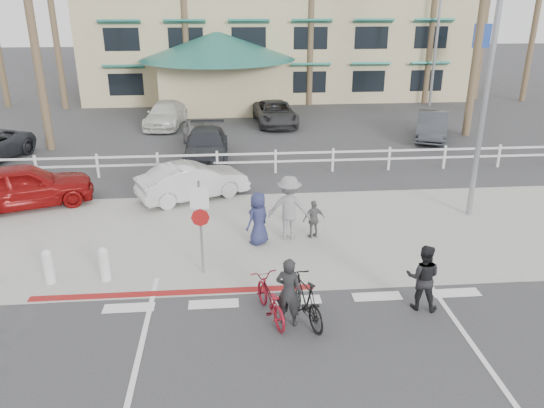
{
  "coord_description": "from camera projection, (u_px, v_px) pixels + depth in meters",
  "views": [
    {
      "loc": [
        -1.53,
        -10.4,
        6.92
      ],
      "look_at": [
        -0.37,
        3.24,
        1.5
      ],
      "focal_mm": 35.0,
      "sensor_mm": 36.0,
      "label": 1
    }
  ],
  "objects": [
    {
      "name": "bollard_1",
      "position": [
        48.0,
        266.0,
        13.5
      ],
      "size": [
        0.26,
        0.26,
        0.95
      ],
      "primitive_type": null,
      "color": "silver",
      "rests_on": "ground"
    },
    {
      "name": "palm_5",
      "position": [
        312.0,
        2.0,
        33.39
      ],
      "size": [
        4.0,
        4.0,
        13.0
      ],
      "primitive_type": null,
      "color": "#234F1E",
      "rests_on": "ground"
    },
    {
      "name": "building",
      "position": [
        272.0,
        13.0,
        39.1
      ],
      "size": [
        28.0,
        16.0,
        11.3
      ],
      "primitive_type": null,
      "color": "#CAB98A",
      "rests_on": "ground"
    },
    {
      "name": "cross_street",
      "position": [
        270.0,
        190.0,
        20.18
      ],
      "size": [
        40.0,
        5.0,
        0.01
      ],
      "primitive_type": "cube",
      "color": "#333335",
      "rests_on": "ground"
    },
    {
      "name": "lot_car_5",
      "position": [
        275.0,
        113.0,
        30.1
      ],
      "size": [
        2.43,
        4.8,
        1.3
      ],
      "primitive_type": "imported",
      "rotation": [
        0.0,
        0.0,
        0.06
      ],
      "color": "#2E2E31",
      "rests_on": "ground"
    },
    {
      "name": "palm_1",
      "position": [
        51.0,
        2.0,
        32.12
      ],
      "size": [
        4.0,
        4.0,
        13.0
      ],
      "primitive_type": null,
      "color": "#234F1E",
      "rests_on": "ground"
    },
    {
      "name": "bike_black",
      "position": [
        305.0,
        299.0,
        11.91
      ],
      "size": [
        1.03,
        1.9,
        1.1
      ],
      "primitive_type": "imported",
      "rotation": [
        0.0,
        0.0,
        3.44
      ],
      "color": "black",
      "rests_on": "ground"
    },
    {
      "name": "lot_car_4",
      "position": [
        166.0,
        114.0,
        29.71
      ],
      "size": [
        2.37,
        4.73,
        1.32
      ],
      "primitive_type": "imported",
      "rotation": [
        0.0,
        0.0,
        -0.12
      ],
      "color": "silver",
      "rests_on": "ground"
    },
    {
      "name": "bike_red",
      "position": [
        270.0,
        299.0,
        12.04
      ],
      "size": [
        1.05,
        1.89,
        0.94
      ],
      "primitive_type": "imported",
      "rotation": [
        0.0,
        0.0,
        3.4
      ],
      "color": "maroon",
      "rests_on": "ground"
    },
    {
      "name": "rail_fence",
      "position": [
        278.0,
        161.0,
        21.89
      ],
      "size": [
        29.4,
        0.16,
        1.0
      ],
      "primitive_type": null,
      "color": "silver",
      "rests_on": "ground"
    },
    {
      "name": "car_white_sedan",
      "position": [
        193.0,
        181.0,
        19.11
      ],
      "size": [
        4.2,
        2.93,
        1.31
      ],
      "primitive_type": "imported",
      "rotation": [
        0.0,
        0.0,
        2.0
      ],
      "color": "silver",
      "rests_on": "ground"
    },
    {
      "name": "palm_10",
      "position": [
        30.0,
        17.0,
        23.2
      ],
      "size": [
        4.0,
        4.0,
        12.0
      ],
      "primitive_type": null,
      "color": "#234F1E",
      "rests_on": "ground"
    },
    {
      "name": "parking_lot",
      "position": [
        256.0,
        130.0,
        28.98
      ],
      "size": [
        50.0,
        16.0,
        0.01
      ],
      "primitive_type": "cube",
      "color": "#333335",
      "rests_on": "ground"
    },
    {
      "name": "pedestrian_child",
      "position": [
        314.0,
        219.0,
        16.0
      ],
      "size": [
        0.76,
        0.47,
        1.2
      ],
      "primitive_type": "imported",
      "rotation": [
        0.0,
        0.0,
        3.42
      ],
      "color": "slate",
      "rests_on": "ground"
    },
    {
      "name": "info_sign",
      "position": [
        477.0,
        66.0,
        32.77
      ],
      "size": [
        1.2,
        0.16,
        5.6
      ],
      "primitive_type": null,
      "color": "navy",
      "rests_on": "ground"
    },
    {
      "name": "pedestrian_b",
      "position": [
        258.0,
        219.0,
        15.53
      ],
      "size": [
        0.93,
        0.91,
        1.61
      ],
      "primitive_type": "imported",
      "rotation": [
        0.0,
        0.0,
        3.88
      ],
      "color": "navy",
      "rests_on": "ground"
    },
    {
      "name": "sign_post",
      "position": [
        201.0,
        223.0,
        13.63
      ],
      "size": [
        0.5,
        0.1,
        2.9
      ],
      "primitive_type": null,
      "color": "gray",
      "rests_on": "ground"
    },
    {
      "name": "lot_car_2",
      "position": [
        199.0,
        134.0,
        25.72
      ],
      "size": [
        1.94,
        3.75,
        1.22
      ],
      "primitive_type": "imported",
      "rotation": [
        0.0,
        0.0,
        0.15
      ],
      "color": "gray",
      "rests_on": "ground"
    },
    {
      "name": "streetlight_1",
      "position": [
        437.0,
        31.0,
        33.74
      ],
      "size": [
        0.6,
        2.0,
        9.5
      ],
      "primitive_type": null,
      "color": "gray",
      "rests_on": "ground"
    },
    {
      "name": "pedestrian_a",
      "position": [
        289.0,
        208.0,
        15.81
      ],
      "size": [
        1.41,
        1.0,
        1.99
      ],
      "primitive_type": "imported",
      "rotation": [
        0.0,
        0.0,
        2.92
      ],
      "color": "gray",
      "rests_on": "ground"
    },
    {
      "name": "bike_path",
      "position": [
        313.0,
        371.0,
        10.45
      ],
      "size": [
        12.0,
        16.0,
        0.01
      ],
      "primitive_type": "cube",
      "color": "#333335",
      "rests_on": "ground"
    },
    {
      "name": "sidewalk_plaza",
      "position": [
        280.0,
        233.0,
        16.48
      ],
      "size": [
        22.0,
        7.0,
        0.01
      ],
      "primitive_type": "cube",
      "color": "gray",
      "rests_on": "ground"
    },
    {
      "name": "rider_red",
      "position": [
        289.0,
        292.0,
        11.68
      ],
      "size": [
        0.71,
        0.6,
        1.64
      ],
      "primitive_type": "imported",
      "rotation": [
        0.0,
        0.0,
        2.72
      ],
      "color": "black",
      "rests_on": "ground"
    },
    {
      "name": "rider_black",
      "position": [
        423.0,
        277.0,
        12.29
      ],
      "size": [
        0.96,
        0.86,
        1.62
      ],
      "primitive_type": "imported",
      "rotation": [
        0.0,
        0.0,
        2.77
      ],
      "color": "black",
      "rests_on": "ground"
    },
    {
      "name": "lot_car_3",
      "position": [
        432.0,
        126.0,
        27.02
      ],
      "size": [
        2.9,
        4.38,
        1.37
      ],
      "primitive_type": "imported",
      "rotation": [
        0.0,
        0.0,
        -0.39
      ],
      "color": "#313439",
      "rests_on": "ground"
    },
    {
      "name": "palm_9",
      "position": [
        539.0,
        1.0,
        34.58
      ],
      "size": [
        4.0,
        4.0,
        13.0
      ],
      "primitive_type": null,
      "color": "#234F1E",
      "rests_on": "ground"
    },
    {
      "name": "curb_red",
      "position": [
        174.0,
        293.0,
        13.18
      ],
      "size": [
        7.0,
        0.25,
        0.02
      ],
      "primitive_type": "cube",
      "color": "maroon",
      "rests_on": "ground"
    },
    {
      "name": "car_red_compact",
      "position": [
        24.0,
        186.0,
        18.29
      ],
      "size": [
        4.9,
        3.26,
        1.55
      ],
      "primitive_type": "imported",
      "rotation": [
        0.0,
        0.0,
        1.92
      ],
      "color": "maroon",
      "rests_on": "ground"
    },
    {
      "name": "lot_car_1",
      "position": [
        206.0,
        145.0,
        23.56
      ],
      "size": [
        1.93,
        4.71,
        1.36
      ],
      "primitive_type": "imported",
      "rotation": [
        0.0,
        0.0,
        -0.0
      ],
      "color": "#24262C",
      "rests_on": "ground"
    },
    {
      "name": "ground",
      "position": [
        300.0,
        314.0,
        12.31
      ],
      "size": [
        140.0,
        140.0,
        0.0
      ],
      "primitive_type": "plane",
      "color": "#333335"
    },
    {
      "name": "streetlight_0",
      "position": [
        488.0,
        79.0,
        16.26
      ],
      "size": [
        0.6,
        2.0,
        9.0
      ],
      "primitive_type": null,
      "color": "gray",
      "rests_on": "ground"
    },
    {
      "name": "bollard_0",
      "position": [
        104.0,
        264.0,
        13.61
      ],
      "size": [
        0.26,
        0.26,
        0.95
      ],
      "primitive_type": null,
      "color": "silver",
      "rests_on": "ground"
    }
  ]
}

